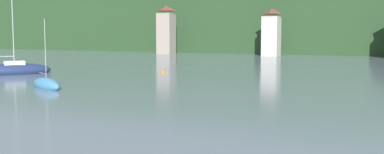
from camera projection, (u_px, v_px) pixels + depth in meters
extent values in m
cube|color=#264223|center=(350.00, 16.00, 117.81)|extent=(352.00, 56.49, 17.63)
cube|color=gray|center=(166.00, 34.00, 101.01)|extent=(3.26, 3.31, 8.90)
pyramid|color=brown|center=(166.00, 8.00, 100.47)|extent=(3.43, 3.47, 1.14)
cube|color=beige|center=(271.00, 36.00, 91.76)|extent=(3.15, 3.75, 7.86)
pyramid|color=brown|center=(272.00, 11.00, 91.28)|extent=(3.31, 3.94, 1.10)
ellipsoid|color=navy|center=(15.00, 71.00, 52.15)|extent=(6.78, 7.83, 1.72)
cylinder|color=#B7B7BC|center=(13.00, 23.00, 51.62)|extent=(0.10, 0.10, 9.89)
cylinder|color=#ADADB2|center=(0.00, 57.00, 51.32)|extent=(1.80, 2.31, 0.09)
cube|color=silver|center=(14.00, 64.00, 52.08)|extent=(2.41, 2.57, 0.64)
ellipsoid|color=teal|center=(46.00, 85.00, 39.17)|extent=(4.73, 3.11, 1.22)
cylinder|color=#B7B7BC|center=(45.00, 50.00, 38.88)|extent=(0.06, 0.06, 5.29)
cylinder|color=#ADADB2|center=(43.00, 73.00, 39.61)|extent=(1.30, 0.65, 0.05)
sphere|color=orange|center=(163.00, 73.00, 53.77)|extent=(0.57, 0.57, 0.57)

